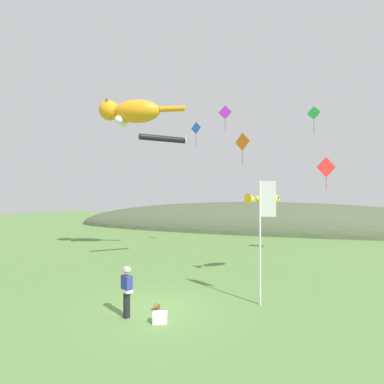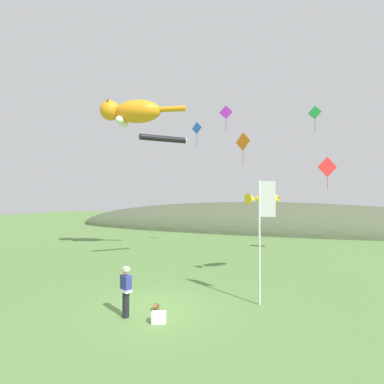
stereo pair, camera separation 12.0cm
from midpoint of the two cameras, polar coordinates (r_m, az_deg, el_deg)
ground_plane at (r=12.16m, az=-6.74°, el=-21.39°), size 120.00×120.00×0.00m
distant_hill_ridge at (r=39.94m, az=12.85°, el=-6.96°), size 54.57×13.84×7.10m
festival_attendant at (r=11.36m, az=-12.17°, el=-17.81°), size 0.49×0.41×1.77m
kite_spool at (r=12.05m, az=-6.53°, el=-20.93°), size 0.14×0.26×0.26m
picnic_cooler at (r=11.00m, az=-5.99°, el=-22.67°), size 0.57×0.48×0.36m
festival_banner_pole at (r=12.17m, az=13.67°, el=-5.77°), size 0.66×0.08×4.92m
kite_giant_cat at (r=23.02m, az=-11.24°, el=14.74°), size 6.31×2.48×1.94m
kite_fish_windsock at (r=16.04m, az=13.85°, el=-1.25°), size 1.86×2.01×0.66m
kite_tube_streamer at (r=18.52m, az=-5.19°, el=10.08°), size 2.34×2.40×0.44m
kite_diamond_orange at (r=18.82m, az=9.85°, el=9.38°), size 1.00×0.57×2.04m
kite_diamond_green at (r=22.15m, az=22.50°, el=13.74°), size 0.85×0.35×1.81m
kite_diamond_violet at (r=24.05m, az=6.63°, el=14.79°), size 1.06×0.11×1.96m
kite_diamond_blue at (r=22.90m, az=1.07°, el=12.02°), size 0.87×0.33×1.82m
kite_diamond_red at (r=23.29m, az=24.51°, el=4.33°), size 1.31×0.69×2.36m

